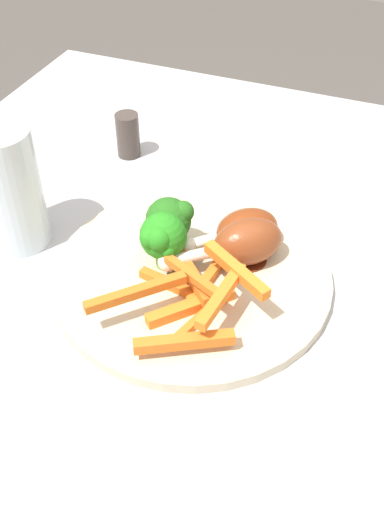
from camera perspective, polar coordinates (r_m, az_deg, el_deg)
The scene contains 9 objects.
dining_table at distance 0.74m, azimuth 7.30°, elevation -7.55°, with size 0.96×0.77×0.74m.
dinner_plate at distance 0.62m, azimuth -0.00°, elevation -1.78°, with size 0.28×0.28×0.01m, color beige.
broccoli_floret_front at distance 0.60m, azimuth -2.81°, elevation 1.71°, with size 0.05×0.05×0.06m.
broccoli_floret_middle at distance 0.62m, azimuth -2.12°, elevation 3.33°, with size 0.05×0.05×0.06m.
carrot_fries_pile at distance 0.57m, azimuth 0.15°, elevation -3.69°, with size 0.15×0.15×0.04m.
chicken_drumstick_near at distance 0.61m, azimuth 4.75°, elevation 1.19°, with size 0.12×0.11×0.05m.
chicken_drumstick_far at distance 0.64m, azimuth 4.85°, elevation 2.46°, with size 0.10×0.10×0.04m.
water_glass at distance 0.66m, azimuth -16.74°, elevation 6.05°, with size 0.07×0.07×0.14m, color silver.
pepper_shaker at distance 0.80m, azimuth -6.00°, elevation 11.14°, with size 0.03×0.03×0.06m, color #423833.
Camera 1 is at (-0.09, 0.47, 1.18)m, focal length 42.91 mm.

